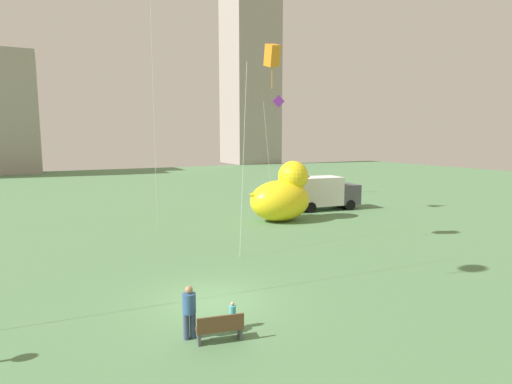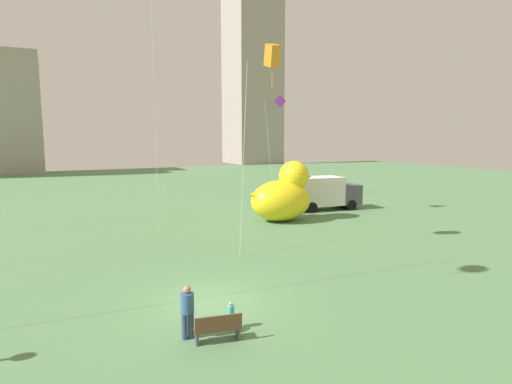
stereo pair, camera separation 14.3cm
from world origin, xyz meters
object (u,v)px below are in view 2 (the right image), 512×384
object	(u,v)px
box_truck	(323,193)
kite_orange	(272,57)
person_child	(231,314)
kite_purple	(279,105)
giant_inflatable_duck	(283,196)
person_adult	(187,309)
park_bench	(218,328)

from	to	relation	value
box_truck	kite_orange	xyz separation A→B (m)	(-10.12, -9.45, 8.97)
person_child	box_truck	xyz separation A→B (m)	(15.83, 17.35, 0.94)
kite_orange	kite_purple	size ratio (longest dim) A/B	1.06
person_child	kite_orange	xyz separation A→B (m)	(5.71, 7.89, 9.91)
kite_purple	giant_inflatable_duck	bearing A→B (deg)	-117.66
kite_orange	person_child	bearing A→B (deg)	-125.87
person_adult	person_child	size ratio (longest dim) A/B	1.85
person_child	kite_orange	bearing A→B (deg)	54.13
box_truck	park_bench	bearing A→B (deg)	-132.54
person_child	giant_inflatable_duck	size ratio (longest dim) A/B	0.17
park_bench	kite_purple	bearing A→B (deg)	57.50
person_adult	kite_orange	xyz separation A→B (m)	(7.17, 7.91, 9.47)
person_adult	box_truck	size ratio (longest dim) A/B	0.27
park_bench	giant_inflatable_duck	bearing A→B (deg)	54.30
kite_orange	park_bench	bearing A→B (deg)	-126.83
kite_orange	kite_purple	bearing A→B (deg)	59.72
park_bench	person_adult	distance (m)	1.11
box_truck	kite_purple	size ratio (longest dim) A/B	0.60
person_child	box_truck	distance (m)	23.50
park_bench	person_child	world-z (taller)	person_child
person_adult	kite_purple	bearing A→B (deg)	55.69
person_adult	person_child	bearing A→B (deg)	0.51
person_adult	person_child	xyz separation A→B (m)	(1.46, 0.01, -0.43)
person_child	kite_orange	world-z (taller)	kite_orange
person_child	giant_inflatable_duck	bearing A→B (deg)	54.88
park_bench	giant_inflatable_duck	size ratio (longest dim) A/B	0.28
giant_inflatable_duck	kite_purple	xyz separation A→B (m)	(5.83, 11.12, 7.53)
giant_inflatable_duck	kite_orange	xyz separation A→B (m)	(-4.67, -6.86, 8.51)
person_adult	person_child	distance (m)	1.52
giant_inflatable_duck	box_truck	distance (m)	6.06
park_bench	kite_purple	xyz separation A→B (m)	(16.91, 26.54, 8.97)
giant_inflatable_duck	kite_purple	size ratio (longest dim) A/B	0.52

